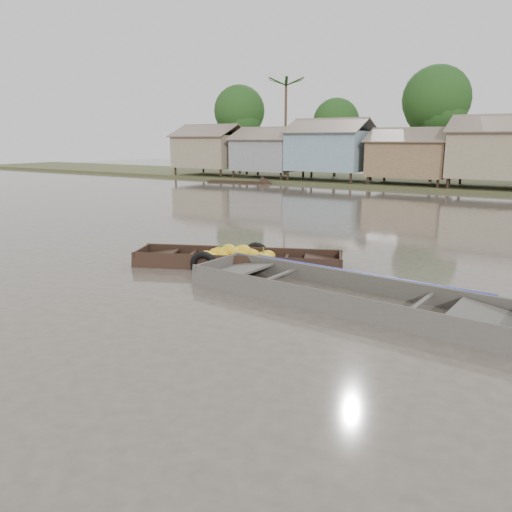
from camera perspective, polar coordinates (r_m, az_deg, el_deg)
The scene contains 3 objects.
ground at distance 12.69m, azimuth -2.13°, elevation -3.85°, with size 120.00×120.00×0.00m, color #4E463B.
banana_boat at distance 15.01m, azimuth -2.42°, elevation -0.37°, with size 6.28×3.79×0.86m.
viewer_boat at distance 11.93m, azimuth 9.88°, elevation -4.84°, with size 7.93×2.62×0.63m.
Camera 1 is at (6.81, -10.03, 3.74)m, focal length 35.00 mm.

